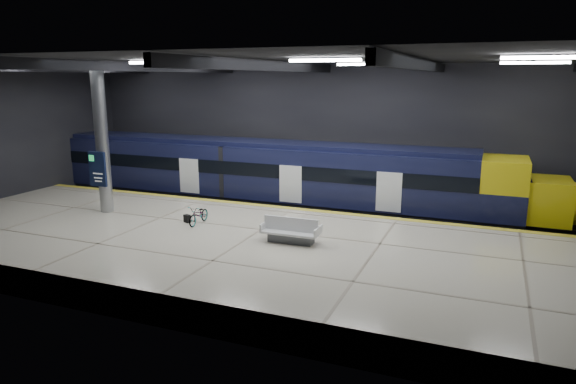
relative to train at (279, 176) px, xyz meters
The scene contains 10 objects.
ground 6.16m from the train, 71.07° to the right, with size 30.00×30.00×0.00m, color black.
room_shell 6.86m from the train, 71.07° to the right, with size 30.10×16.10×8.05m.
platform 8.35m from the train, 76.73° to the right, with size 30.00×11.00×1.10m, color beige.
safety_strip 3.46m from the train, 55.53° to the right, with size 30.00×0.40×0.01m, color gold.
rails 2.73m from the train, ahead, with size 30.00×1.52×0.16m.
train is the anchor object (origin of this frame).
bench 8.47m from the train, 64.24° to the right, with size 2.26×0.96×0.99m.
bicycle 6.82m from the train, 98.03° to the right, with size 0.55×1.57×0.83m, color #99999E.
pannier_bag 6.95m from the train, 102.96° to the right, with size 0.30×0.18×0.35m, color black.
info_column 9.26m from the train, 133.15° to the right, with size 0.90×0.78×6.90m.
Camera 1 is at (8.68, -19.62, 7.30)m, focal length 32.00 mm.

